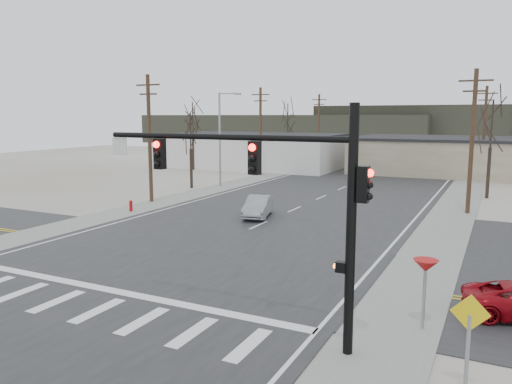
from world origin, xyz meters
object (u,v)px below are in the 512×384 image
at_px(fire_hydrant, 131,206).
at_px(sedan_crossing, 258,206).
at_px(car_far_a, 422,162).
at_px(car_far_b, 347,159).
at_px(traffic_signal_mast, 288,191).

relative_size(fire_hydrant, sedan_crossing, 0.21).
relative_size(sedan_crossing, car_far_a, 0.86).
relative_size(sedan_crossing, car_far_b, 1.00).
relative_size(traffic_signal_mast, fire_hydrant, 10.29).
distance_m(traffic_signal_mast, car_far_b, 57.21).
height_order(sedan_crossing, car_far_b, car_far_b).
bearing_deg(sedan_crossing, car_far_a, 67.92).
distance_m(fire_hydrant, sedan_crossing, 9.32).
relative_size(traffic_signal_mast, sedan_crossing, 2.11).
xyz_separation_m(fire_hydrant, sedan_crossing, (9.00, 2.40, 0.29)).
relative_size(traffic_signal_mast, car_far_b, 2.11).
bearing_deg(fire_hydrant, traffic_signal_mast, -38.13).
height_order(traffic_signal_mast, sedan_crossing, traffic_signal_mast).
bearing_deg(sedan_crossing, car_far_b, 82.71).
xyz_separation_m(fire_hydrant, car_far_a, (14.12, 41.28, 0.31)).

